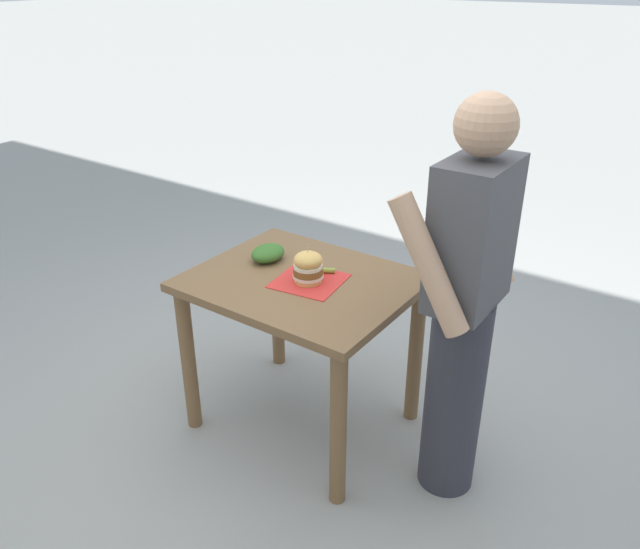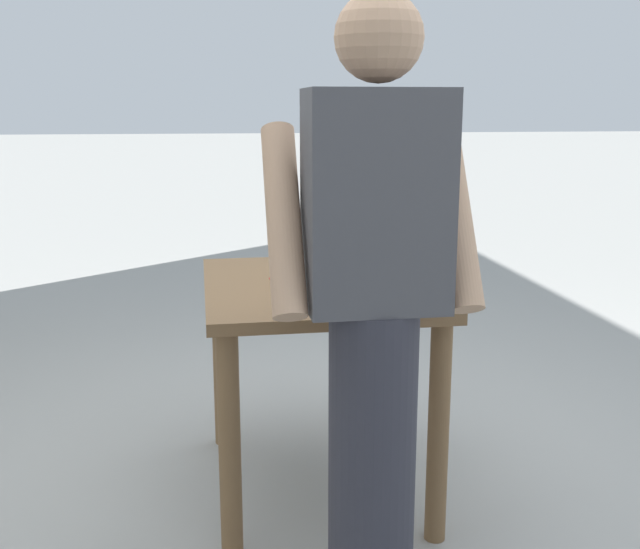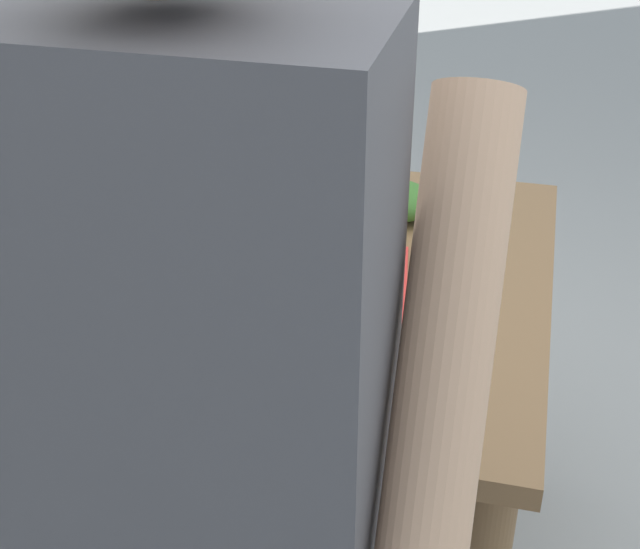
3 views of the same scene
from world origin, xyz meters
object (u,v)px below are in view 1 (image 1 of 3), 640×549
at_px(patio_table, 302,308).
at_px(sandwich, 308,267).
at_px(diner_across_table, 464,305).
at_px(side_salad, 268,253).
at_px(pickle_spear, 325,270).

distance_m(patio_table, sandwich, 0.23).
bearing_deg(diner_across_table, side_salad, -91.49).
height_order(patio_table, diner_across_table, diner_across_table).
xyz_separation_m(patio_table, diner_across_table, (-0.04, 0.75, 0.24)).
bearing_deg(diner_across_table, patio_table, -86.95).
distance_m(sandwich, pickle_spear, 0.13).
bearing_deg(sandwich, diner_across_table, 93.87).
relative_size(patio_table, side_salad, 5.41).
bearing_deg(patio_table, pickle_spear, 151.99).
bearing_deg(sandwich, side_salad, -104.28).
xyz_separation_m(sandwich, side_salad, (-0.07, -0.29, -0.04)).
xyz_separation_m(pickle_spear, diner_across_table, (0.06, 0.69, 0.07)).
height_order(patio_table, sandwich, sandwich).
height_order(sandwich, side_salad, sandwich).
height_order(patio_table, side_salad, side_salad).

